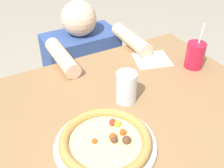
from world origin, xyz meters
TOP-DOWN VIEW (x-y plane):
  - dining_table at (0.00, 0.00)m, footprint 1.10×0.79m
  - pizza_near at (-0.14, -0.15)m, footprint 0.32×0.32m
  - drink_cup_colored at (0.43, 0.08)m, footprint 0.08×0.08m
  - water_cup_clear at (0.04, 0.02)m, footprint 0.08×0.08m
  - paper_napkin at (0.30, 0.21)m, footprint 0.19×0.18m
  - diner_seated at (0.10, 0.60)m, footprint 0.44×0.53m

SIDE VIEW (x-z plane):
  - diner_seated at x=0.10m, z-range -0.06..0.89m
  - dining_table at x=0.00m, z-range 0.25..1.00m
  - paper_napkin at x=0.30m, z-range 0.75..0.75m
  - pizza_near at x=-0.14m, z-range 0.75..0.79m
  - drink_cup_colored at x=0.43m, z-range 0.71..0.91m
  - water_cup_clear at x=0.04m, z-range 0.75..0.87m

